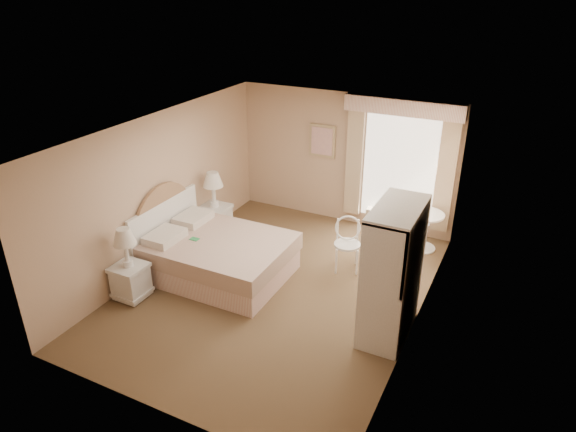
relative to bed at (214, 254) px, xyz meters
The scene contains 9 objects.
room 1.43m from the bed, ahead, with size 4.21×5.51×2.51m.
window 3.60m from the bed, 51.27° to the left, with size 2.05×0.22×2.51m.
framed_art 3.08m from the bed, 76.40° to the left, with size 0.52×0.04×0.62m.
bed is the anchor object (origin of this frame).
nightstand_near 1.34m from the bed, 122.74° to the right, with size 0.47×0.47×1.13m.
nightstand_far 1.34m from the bed, 122.66° to the left, with size 0.50×0.50×1.22m.
round_table 3.64m from the bed, 39.49° to the left, with size 0.65×0.65×0.68m.
cafe_chair 2.16m from the bed, 31.70° to the left, with size 0.55×0.55×0.89m.
armoire 2.97m from the bed, ahead, with size 0.56×1.11×1.85m.
Camera 1 is at (3.11, -5.90, 4.41)m, focal length 32.00 mm.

